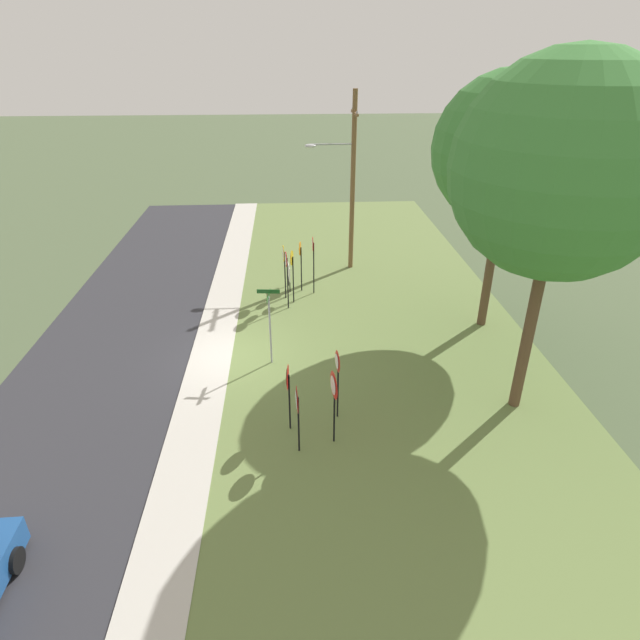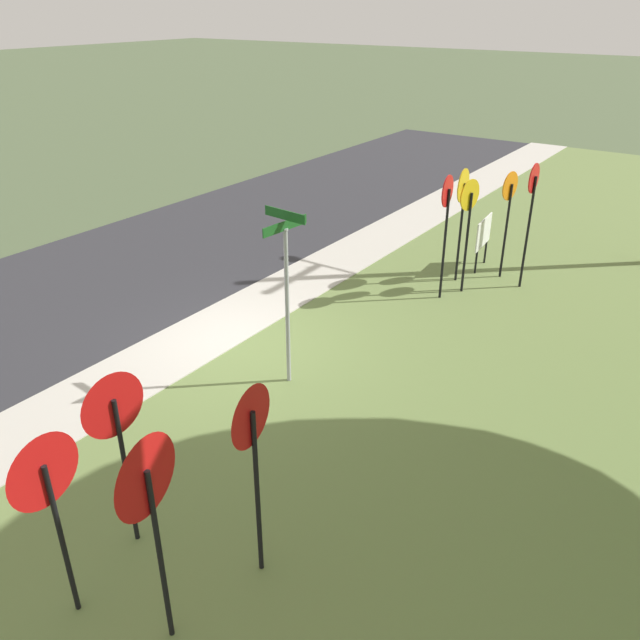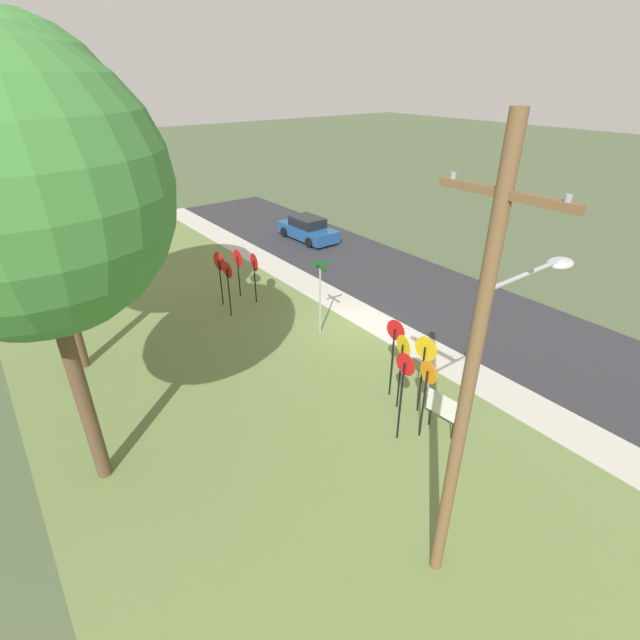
{
  "view_description": "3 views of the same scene",
  "coord_description": "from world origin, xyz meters",
  "px_view_note": "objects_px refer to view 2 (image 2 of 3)",
  "views": [
    {
      "loc": [
        17.5,
        2.32,
        10.66
      ],
      "look_at": [
        -0.41,
        3.43,
        1.28
      ],
      "focal_mm": 29.61,
      "sensor_mm": 36.0,
      "label": 1
    },
    {
      "loc": [
        7.9,
        7.26,
        5.86
      ],
      "look_at": [
        0.64,
        2.26,
        1.44
      ],
      "focal_mm": 35.81,
      "sensor_mm": 36.0,
      "label": 2
    },
    {
      "loc": [
        -12.39,
        11.29,
        9.26
      ],
      "look_at": [
        -0.77,
        2.53,
        1.46
      ],
      "focal_mm": 26.17,
      "sensor_mm": 36.0,
      "label": 3
    }
  ],
  "objects_px": {
    "yield_sign_far_right": "(148,495)",
    "stop_sign_far_left": "(531,201)",
    "stop_sign_near_left": "(462,200)",
    "yield_sign_near_left": "(252,439)",
    "stop_sign_far_center": "(508,203)",
    "yield_sign_far_left": "(47,486)",
    "street_name_post": "(287,284)",
    "stop_sign_near_right": "(446,212)",
    "yield_sign_near_right": "(115,420)",
    "stop_sign_far_right": "(469,212)",
    "notice_board": "(483,235)"
  },
  "relations": [
    {
      "from": "yield_sign_near_left",
      "to": "stop_sign_far_left",
      "type": "bearing_deg",
      "value": 174.79
    },
    {
      "from": "stop_sign_near_right",
      "to": "street_name_post",
      "type": "height_order",
      "value": "street_name_post"
    },
    {
      "from": "yield_sign_far_right",
      "to": "stop_sign_far_left",
      "type": "bearing_deg",
      "value": 170.57
    },
    {
      "from": "yield_sign_near_right",
      "to": "yield_sign_far_right",
      "type": "bearing_deg",
      "value": 67.39
    },
    {
      "from": "stop_sign_near_left",
      "to": "stop_sign_far_center",
      "type": "relative_size",
      "value": 1.05
    },
    {
      "from": "yield_sign_near_left",
      "to": "street_name_post",
      "type": "xyz_separation_m",
      "value": [
        -3.41,
        -2.14,
        -0.02
      ]
    },
    {
      "from": "stop_sign_far_center",
      "to": "stop_sign_far_right",
      "type": "distance_m",
      "value": 1.36
    },
    {
      "from": "yield_sign_near_right",
      "to": "notice_board",
      "type": "distance_m",
      "value": 10.68
    },
    {
      "from": "stop_sign_far_center",
      "to": "notice_board",
      "type": "height_order",
      "value": "stop_sign_far_center"
    },
    {
      "from": "yield_sign_near_left",
      "to": "notice_board",
      "type": "bearing_deg",
      "value": -178.8
    },
    {
      "from": "stop_sign_near_left",
      "to": "stop_sign_far_center",
      "type": "bearing_deg",
      "value": 130.33
    },
    {
      "from": "stop_sign_near_left",
      "to": "yield_sign_near_right",
      "type": "bearing_deg",
      "value": -4.41
    },
    {
      "from": "stop_sign_near_right",
      "to": "stop_sign_far_right",
      "type": "relative_size",
      "value": 1.07
    },
    {
      "from": "yield_sign_near_left",
      "to": "yield_sign_far_right",
      "type": "distance_m",
      "value": 1.21
    },
    {
      "from": "stop_sign_near_right",
      "to": "yield_sign_near_right",
      "type": "relative_size",
      "value": 1.17
    },
    {
      "from": "yield_sign_near_left",
      "to": "notice_board",
      "type": "xyz_separation_m",
      "value": [
        -10.14,
        -1.42,
        -0.97
      ]
    },
    {
      "from": "stop_sign_far_center",
      "to": "notice_board",
      "type": "relative_size",
      "value": 1.98
    },
    {
      "from": "stop_sign_far_left",
      "to": "notice_board",
      "type": "relative_size",
      "value": 2.23
    },
    {
      "from": "yield_sign_far_left",
      "to": "yield_sign_far_right",
      "type": "xyz_separation_m",
      "value": [
        -0.35,
        1.06,
        0.18
      ]
    },
    {
      "from": "stop_sign_far_right",
      "to": "yield_sign_near_left",
      "type": "bearing_deg",
      "value": 19.55
    },
    {
      "from": "yield_sign_near_right",
      "to": "stop_sign_near_left",
      "type": "bearing_deg",
      "value": -174.4
    },
    {
      "from": "stop_sign_far_center",
      "to": "notice_board",
      "type": "xyz_separation_m",
      "value": [
        -0.25,
        -0.57,
        -0.94
      ]
    },
    {
      "from": "stop_sign_near_left",
      "to": "yield_sign_near_left",
      "type": "height_order",
      "value": "stop_sign_near_left"
    },
    {
      "from": "street_name_post",
      "to": "notice_board",
      "type": "relative_size",
      "value": 2.4
    },
    {
      "from": "stop_sign_far_center",
      "to": "yield_sign_near_right",
      "type": "relative_size",
      "value": 1.07
    },
    {
      "from": "yield_sign_far_left",
      "to": "street_name_post",
      "type": "height_order",
      "value": "street_name_post"
    },
    {
      "from": "stop_sign_near_right",
      "to": "stop_sign_far_center",
      "type": "height_order",
      "value": "stop_sign_near_right"
    },
    {
      "from": "stop_sign_near_right",
      "to": "street_name_post",
      "type": "xyz_separation_m",
      "value": [
        4.59,
        -0.64,
        -0.15
      ]
    },
    {
      "from": "yield_sign_far_right",
      "to": "notice_board",
      "type": "bearing_deg",
      "value": 176.39
    },
    {
      "from": "yield_sign_near_right",
      "to": "street_name_post",
      "type": "distance_m",
      "value": 3.96
    },
    {
      "from": "stop_sign_near_left",
      "to": "stop_sign_far_left",
      "type": "height_order",
      "value": "stop_sign_far_left"
    },
    {
      "from": "yield_sign_near_left",
      "to": "yield_sign_far_left",
      "type": "xyz_separation_m",
      "value": [
        1.54,
        -1.27,
        -0.15
      ]
    },
    {
      "from": "yield_sign_far_left",
      "to": "notice_board",
      "type": "bearing_deg",
      "value": 177.05
    },
    {
      "from": "yield_sign_near_left",
      "to": "stop_sign_near_right",
      "type": "bearing_deg",
      "value": -176.13
    },
    {
      "from": "stop_sign_far_center",
      "to": "yield_sign_near_left",
      "type": "height_order",
      "value": "stop_sign_far_center"
    },
    {
      "from": "stop_sign_far_right",
      "to": "street_name_post",
      "type": "relative_size",
      "value": 0.84
    },
    {
      "from": "stop_sign_near_left",
      "to": "yield_sign_near_left",
      "type": "xyz_separation_m",
      "value": [
        9.11,
        1.62,
        -0.08
      ]
    },
    {
      "from": "stop_sign_far_left",
      "to": "yield_sign_far_left",
      "type": "bearing_deg",
      "value": -5.4
    },
    {
      "from": "stop_sign_near_left",
      "to": "yield_sign_near_right",
      "type": "relative_size",
      "value": 1.12
    },
    {
      "from": "stop_sign_far_left",
      "to": "street_name_post",
      "type": "xyz_separation_m",
      "value": [
        6.17,
        -1.88,
        -0.2
      ]
    },
    {
      "from": "stop_sign_near_left",
      "to": "street_name_post",
      "type": "relative_size",
      "value": 0.86
    },
    {
      "from": "street_name_post",
      "to": "yield_sign_far_left",
      "type": "bearing_deg",
      "value": 15.56
    },
    {
      "from": "stop_sign_far_right",
      "to": "yield_sign_near_right",
      "type": "xyz_separation_m",
      "value": [
        9.1,
        -0.27,
        -0.1
      ]
    },
    {
      "from": "yield_sign_far_left",
      "to": "notice_board",
      "type": "xyz_separation_m",
      "value": [
        -11.68,
        -0.14,
        -0.82
      ]
    },
    {
      "from": "yield_sign_near_left",
      "to": "notice_board",
      "type": "relative_size",
      "value": 1.94
    },
    {
      "from": "stop_sign_near_right",
      "to": "stop_sign_far_center",
      "type": "distance_m",
      "value": 2.01
    },
    {
      "from": "stop_sign_far_center",
      "to": "stop_sign_far_right",
      "type": "height_order",
      "value": "stop_sign_far_right"
    },
    {
      "from": "street_name_post",
      "to": "notice_board",
      "type": "xyz_separation_m",
      "value": [
        -6.73,
        0.72,
        -0.95
      ]
    },
    {
      "from": "yield_sign_near_right",
      "to": "yield_sign_near_left",
      "type": "bearing_deg",
      "value": 113.35
    },
    {
      "from": "stop_sign_far_center",
      "to": "yield_sign_near_left",
      "type": "distance_m",
      "value": 9.93
    }
  ]
}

